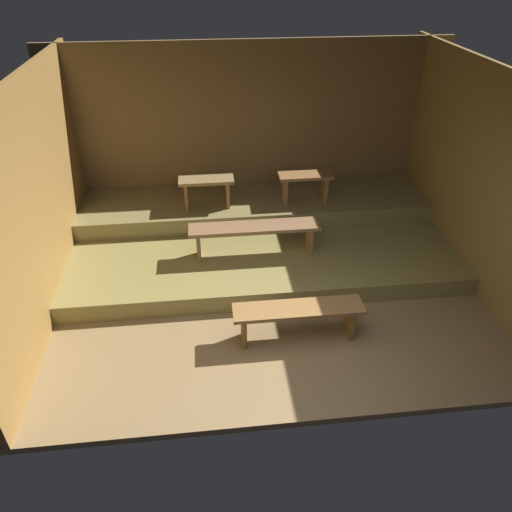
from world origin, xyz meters
name	(u,v)px	position (x,y,z in m)	size (l,w,h in m)	color
ground	(266,278)	(0.00, 2.04, -0.04)	(6.18, 4.89, 0.08)	olive
wall_back	(250,131)	(0.00, 4.12, 1.36)	(6.18, 0.06, 2.72)	olive
wall_left	(40,197)	(-2.72, 2.04, 1.36)	(0.06, 4.89, 2.72)	olive
wall_right	(476,176)	(2.72, 2.04, 1.36)	(0.06, 4.89, 2.72)	olive
platform_lower	(260,243)	(0.00, 2.70, 0.13)	(5.38, 2.78, 0.26)	olive
platform_middle	(255,204)	(0.00, 3.46, 0.39)	(5.38, 1.26, 0.26)	olive
bench_floor_center	(298,314)	(0.20, 0.77, 0.36)	(1.49, 0.33, 0.45)	olive
bench_lower_center	(255,231)	(-0.14, 2.22, 0.62)	(1.77, 0.33, 0.45)	brown
bench_middle_left	(207,186)	(-0.75, 3.24, 0.84)	(0.81, 0.33, 0.45)	olive
bench_middle_right	(305,182)	(0.75, 3.24, 0.84)	(0.81, 0.33, 0.45)	olive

